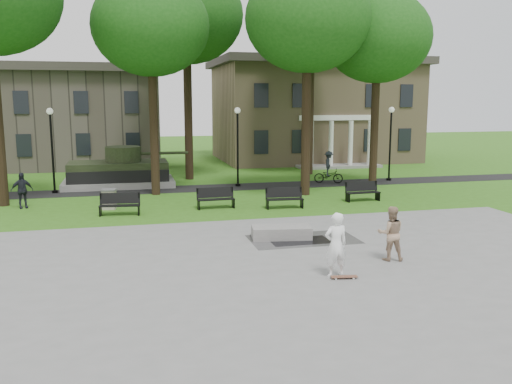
% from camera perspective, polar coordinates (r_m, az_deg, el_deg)
% --- Properties ---
extents(ground, '(120.00, 120.00, 0.00)m').
position_cam_1_polar(ground, '(21.02, 3.55, -4.54)').
color(ground, '#2F5C15').
rests_on(ground, ground).
extents(plaza, '(22.00, 16.00, 0.02)m').
position_cam_1_polar(plaza, '(16.49, 8.71, -8.60)').
color(plaza, gray).
rests_on(plaza, ground).
extents(footpath, '(44.00, 2.60, 0.01)m').
position_cam_1_polar(footpath, '(32.45, -2.68, 0.52)').
color(footpath, black).
rests_on(footpath, ground).
extents(building_right, '(17.00, 12.00, 8.60)m').
position_cam_1_polar(building_right, '(48.22, 5.93, 8.63)').
color(building_right, '#9E8460').
rests_on(building_right, ground).
extents(building_left, '(15.00, 10.00, 7.20)m').
position_cam_1_polar(building_left, '(46.26, -19.88, 7.15)').
color(building_left, '#4C443D').
rests_on(building_left, ground).
extents(tree_1, '(6.20, 6.20, 11.63)m').
position_cam_1_polar(tree_1, '(30.25, -11.02, 16.71)').
color(tree_1, black).
rests_on(tree_1, ground).
extents(tree_2, '(6.60, 6.60, 12.16)m').
position_cam_1_polar(tree_2, '(29.84, 5.46, 17.63)').
color(tree_2, black).
rests_on(tree_2, ground).
extents(tree_3, '(6.00, 6.00, 11.19)m').
position_cam_1_polar(tree_3, '(32.37, 12.68, 15.54)').
color(tree_3, black).
rests_on(tree_3, ground).
extents(tree_4, '(7.20, 7.20, 13.50)m').
position_cam_1_polar(tree_4, '(36.08, -7.36, 17.92)').
color(tree_4, black).
rests_on(tree_4, ground).
extents(tree_5, '(6.40, 6.40, 12.44)m').
position_cam_1_polar(tree_5, '(38.36, 5.85, 16.36)').
color(tree_5, black).
rests_on(tree_5, ground).
extents(lamp_left, '(0.36, 0.36, 4.73)m').
position_cam_1_polar(lamp_left, '(32.10, -20.70, 4.82)').
color(lamp_left, black).
rests_on(lamp_left, ground).
extents(lamp_mid, '(0.36, 0.36, 4.73)m').
position_cam_1_polar(lamp_mid, '(32.52, -1.95, 5.49)').
color(lamp_mid, black).
rests_on(lamp_mid, ground).
extents(lamp_right, '(0.36, 0.36, 4.73)m').
position_cam_1_polar(lamp_right, '(35.89, 13.97, 5.60)').
color(lamp_right, black).
rests_on(lamp_right, ground).
extents(tank_monument, '(7.45, 3.40, 2.40)m').
position_cam_1_polar(tank_monument, '(33.74, -14.18, 2.04)').
color(tank_monument, gray).
rests_on(tank_monument, ground).
extents(puddle, '(2.20, 1.20, 0.00)m').
position_cam_1_polar(puddle, '(20.09, 4.65, -5.16)').
color(puddle, black).
rests_on(puddle, plaza).
extents(concrete_block, '(2.32, 1.31, 0.45)m').
position_cam_1_polar(concrete_block, '(20.40, 2.69, -4.25)').
color(concrete_block, gray).
rests_on(concrete_block, plaza).
extents(skateboard, '(0.80, 0.31, 0.07)m').
position_cam_1_polar(skateboard, '(16.12, 9.27, -8.88)').
color(skateboard, brown).
rests_on(skateboard, plaza).
extents(skateboarder, '(0.73, 0.50, 1.92)m').
position_cam_1_polar(skateboarder, '(16.02, 8.41, -5.51)').
color(skateboarder, white).
rests_on(skateboarder, plaza).
extents(friend_watching, '(1.00, 0.86, 1.77)m').
position_cam_1_polar(friend_watching, '(18.01, 14.00, -4.24)').
color(friend_watching, tan).
rests_on(friend_watching, plaza).
extents(pedestrian_walker, '(1.10, 0.73, 1.73)m').
position_cam_1_polar(pedestrian_walker, '(28.30, -23.42, 0.15)').
color(pedestrian_walker, black).
rests_on(pedestrian_walker, ground).
extents(cyclist, '(1.88, 1.27, 2.01)m').
position_cam_1_polar(cyclist, '(34.28, 7.66, 2.31)').
color(cyclist, black).
rests_on(cyclist, ground).
extents(park_bench_0, '(1.84, 0.74, 1.00)m').
position_cam_1_polar(park_bench_0, '(25.25, -14.17, -1.20)').
color(park_bench_0, black).
rests_on(park_bench_0, ground).
extents(park_bench_1, '(1.81, 0.58, 1.00)m').
position_cam_1_polar(park_bench_1, '(26.09, -4.28, -0.59)').
color(park_bench_1, black).
rests_on(park_bench_1, ground).
extents(park_bench_2, '(1.82, 0.63, 1.00)m').
position_cam_1_polar(park_bench_2, '(26.08, 2.98, -0.57)').
color(park_bench_2, black).
rests_on(park_bench_2, ground).
extents(park_bench_3, '(1.82, 0.59, 1.00)m').
position_cam_1_polar(park_bench_3, '(28.46, 11.12, 0.12)').
color(park_bench_3, black).
rests_on(park_bench_3, ground).
extents(trash_bin, '(0.75, 0.75, 0.96)m').
position_cam_1_polar(trash_bin, '(26.78, -15.20, -0.71)').
color(trash_bin, '#B1A392').
rests_on(trash_bin, ground).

